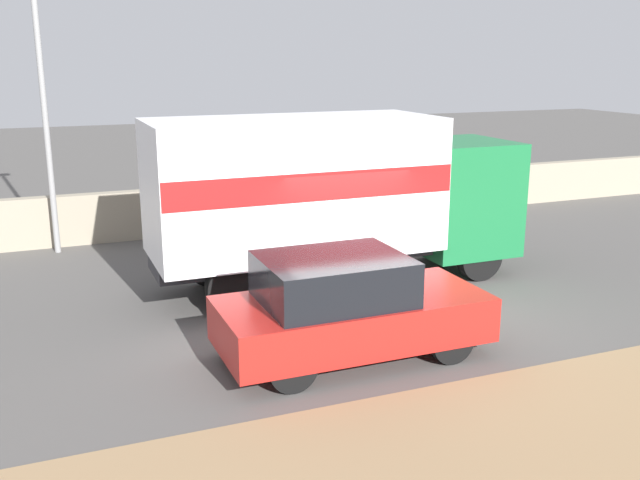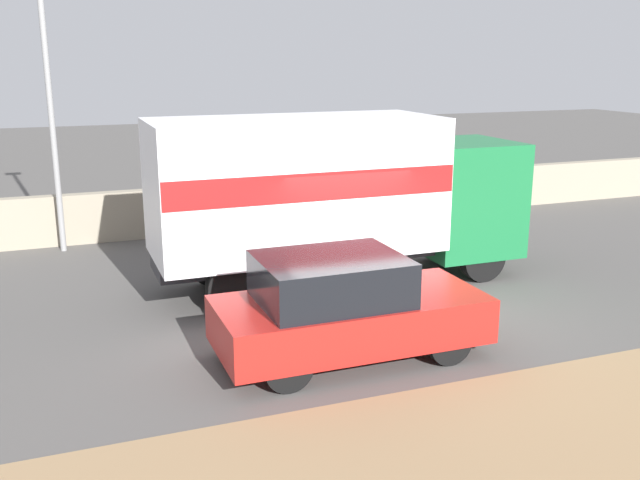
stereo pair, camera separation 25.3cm
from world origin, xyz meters
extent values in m
plane|color=#514F4C|center=(0.00, 0.00, 0.00)|extent=(80.00, 80.00, 0.00)
cube|color=gray|center=(0.00, 7.74, 0.63)|extent=(60.00, 0.35, 1.26)
cylinder|color=gray|center=(-4.97, 7.14, 3.55)|extent=(0.14, 0.14, 7.09)
cube|color=#196B38|center=(3.18, 2.39, 1.64)|extent=(1.99, 2.13, 2.39)
cube|color=black|center=(4.16, 2.39, 2.11)|extent=(0.06, 1.81, 1.05)
cube|color=#2D2D33|center=(-0.62, 2.39, 0.71)|extent=(5.62, 1.32, 0.25)
cube|color=white|center=(-0.62, 2.39, 2.14)|extent=(5.62, 2.41, 2.60)
cube|color=red|center=(-0.62, 2.39, 2.30)|extent=(5.59, 2.43, 0.52)
cylinder|color=black|center=(3.18, 3.29, 0.49)|extent=(0.97, 0.28, 0.97)
cylinder|color=black|center=(3.18, 1.50, 0.49)|extent=(0.97, 0.28, 0.97)
cylinder|color=black|center=(-2.17, 3.29, 0.49)|extent=(0.97, 0.28, 0.97)
cylinder|color=black|center=(-2.17, 1.50, 0.49)|extent=(0.97, 0.28, 0.97)
cylinder|color=black|center=(-1.04, 3.29, 0.49)|extent=(0.97, 0.28, 0.97)
cylinder|color=black|center=(-1.04, 1.50, 0.49)|extent=(0.97, 0.28, 0.97)
cube|color=#B21E19|center=(-0.93, -1.08, 0.62)|extent=(4.18, 1.86, 0.70)
cube|color=black|center=(-1.27, -1.08, 1.31)|extent=(2.18, 1.71, 0.69)
cylinder|color=black|center=(0.37, -0.27, 0.36)|extent=(0.72, 0.20, 0.72)
cylinder|color=black|center=(0.37, -1.89, 0.36)|extent=(0.72, 0.20, 0.72)
cylinder|color=black|center=(-2.23, -0.27, 0.36)|extent=(0.72, 0.20, 0.72)
cylinder|color=black|center=(-2.23, -1.89, 0.36)|extent=(0.72, 0.20, 0.72)
camera|label=1|loc=(-5.32, -10.57, 4.61)|focal=40.00mm
camera|label=2|loc=(-5.08, -10.66, 4.61)|focal=40.00mm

